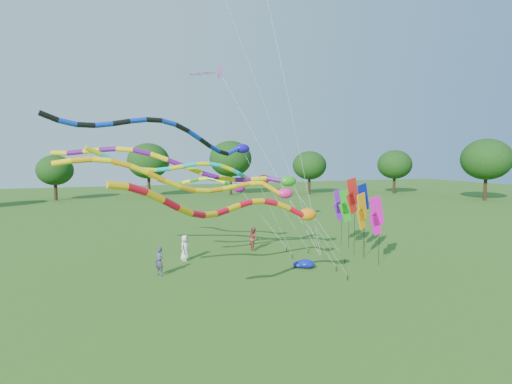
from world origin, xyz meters
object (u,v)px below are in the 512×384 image
object	(u,v)px
blue_nylon_heap	(297,265)
person_a	(185,248)
tube_kite_red	(250,208)
person_b	(159,261)
person_c	(254,239)
tube_kite_orange	(212,183)

from	to	relation	value
blue_nylon_heap	person_a	size ratio (longest dim) A/B	0.79
tube_kite_red	blue_nylon_heap	world-z (taller)	tube_kite_red
person_b	person_c	bearing A→B (deg)	88.28
person_a	person_b	size ratio (longest dim) A/B	0.99
tube_kite_red	blue_nylon_heap	size ratio (longest dim) A/B	9.28
tube_kite_red	person_c	world-z (taller)	tube_kite_red
tube_kite_orange	blue_nylon_heap	distance (m)	8.20
tube_kite_red	person_b	size ratio (longest dim) A/B	7.33
tube_kite_orange	person_a	bearing A→B (deg)	87.08
person_a	person_b	distance (m)	3.69
blue_nylon_heap	person_c	size ratio (longest dim) A/B	0.79
tube_kite_red	person_c	size ratio (longest dim) A/B	7.36
blue_nylon_heap	person_c	world-z (taller)	person_c
person_a	tube_kite_red	bearing A→B (deg)	-130.09
person_a	person_b	bearing A→B (deg)	-170.61
blue_nylon_heap	person_a	xyz separation A→B (m)	(-6.05, 4.29, 0.63)
person_a	tube_kite_orange	bearing A→B (deg)	-134.93
person_b	tube_kite_red	bearing A→B (deg)	-6.93
blue_nylon_heap	person_a	distance (m)	7.45
person_c	person_a	bearing A→B (deg)	103.90
tube_kite_red	person_b	bearing A→B (deg)	97.33
person_b	tube_kite_orange	bearing A→B (deg)	0.84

